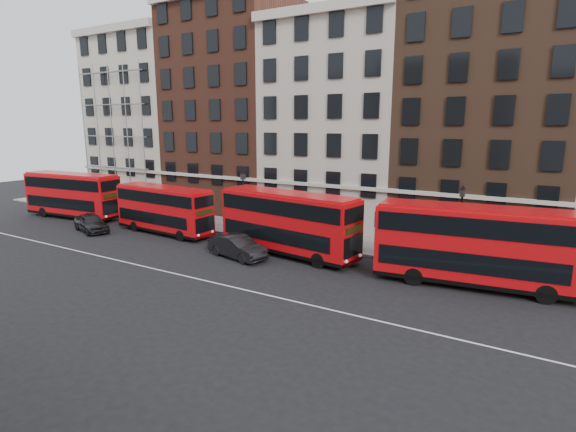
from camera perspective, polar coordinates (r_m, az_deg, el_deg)
The scene contains 14 objects.
ground at distance 29.80m, azimuth -8.08°, elevation -6.97°, with size 120.00×120.00×0.00m, color black.
pavement at distance 38.14m, azimuth 1.88°, elevation -2.57°, with size 80.00×5.00×0.15m, color gray.
kerb at distance 36.05m, azimuth -0.06°, elevation -3.41°, with size 80.00×0.30×0.16m, color gray.
road_centre_line at distance 28.37m, azimuth -10.64°, elevation -8.03°, with size 70.00×0.12×0.01m, color white.
building_terrace at distance 43.69m, azimuth 6.45°, elevation 12.64°, with size 64.00×11.95×22.00m.
bus_a at distance 50.43m, azimuth -25.74°, elevation 2.52°, with size 11.02×3.63×4.55m.
bus_b at distance 40.39m, azimuth -15.51°, elevation 0.93°, with size 9.99×3.01×4.14m.
bus_c at distance 32.54m, azimuth -0.06°, elevation -0.71°, with size 11.27×4.12×4.63m.
bus_d at distance 28.31m, azimuth 22.70°, elevation -3.36°, with size 11.64×4.06×4.79m.
car_rear at distance 43.56m, azimuth -23.72°, elevation -0.78°, with size 1.90×4.73×1.61m, color black.
car_front at distance 32.36m, azimuth -6.43°, elevation -3.92°, with size 1.71×4.90×1.62m, color black.
lamp_post_left at distance 39.10m, azimuth -5.69°, elevation 2.23°, with size 0.44×0.44×5.33m.
lamp_post_right at distance 32.12m, azimuth 21.04°, elevation -0.58°, with size 0.44×0.44×5.33m.
iron_railings at distance 39.89m, azimuth 3.43°, elevation -1.10°, with size 6.60×0.06×1.00m, color black, non-canonical shape.
Camera 1 is at (17.95, -21.81, 9.50)m, focal length 28.00 mm.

